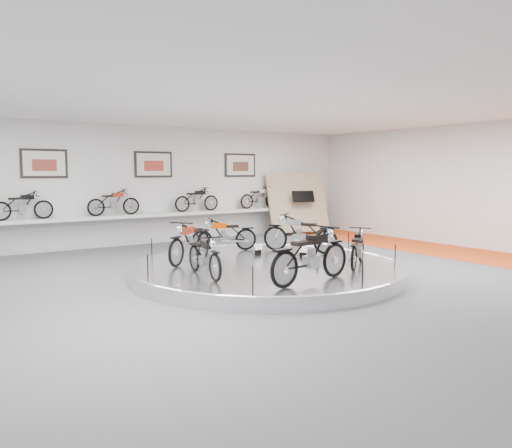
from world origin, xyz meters
TOP-DOWN VIEW (x-y plane):
  - floor at (0.00, 0.00)m, footprint 16.00×16.00m
  - ceiling at (0.00, 0.00)m, footprint 16.00×16.00m
  - wall_back at (0.00, 7.00)m, footprint 16.00×0.00m
  - wall_right at (8.00, 0.00)m, footprint 0.00×14.00m
  - orange_carpet_strip at (6.80, 0.00)m, footprint 2.40×12.60m
  - dado_band at (0.00, 6.98)m, footprint 15.68×0.04m
  - display_platform at (0.00, 0.30)m, footprint 6.40×6.40m
  - platform_rim at (0.00, 0.30)m, footprint 6.40×6.40m
  - shelf at (0.00, 6.70)m, footprint 11.00×0.55m
  - poster_left at (-3.50, 6.96)m, footprint 1.35×0.06m
  - poster_center at (0.00, 6.96)m, footprint 1.35×0.06m
  - poster_right at (3.50, 6.96)m, footprint 1.35×0.06m
  - display_panel at (5.60, 6.10)m, footprint 2.56×1.52m
  - shelf_bike_a at (-4.20, 6.70)m, footprint 1.22×0.43m
  - shelf_bike_b at (-1.50, 6.70)m, footprint 1.22×0.43m
  - shelf_bike_c at (1.50, 6.70)m, footprint 1.22×0.43m
  - shelf_bike_d at (4.20, 6.70)m, footprint 1.22×0.43m
  - bike_a at (1.65, 1.10)m, footprint 1.45×1.83m
  - bike_b at (0.10, 2.44)m, footprint 1.64×0.95m
  - bike_c at (-1.40, 1.47)m, footprint 1.74×1.48m
  - bike_d at (-1.90, -0.16)m, footprint 0.71×1.54m
  - bike_e at (-0.47, -1.83)m, footprint 1.92×0.91m
  - bike_f at (1.47, -1.20)m, footprint 1.50×1.30m

SIDE VIEW (x-z plane):
  - floor at x=0.00m, z-range 0.00..0.00m
  - orange_carpet_strip at x=6.80m, z-range 0.00..0.01m
  - display_platform at x=0.00m, z-range 0.00..0.30m
  - platform_rim at x=0.00m, z-range 0.22..0.32m
  - dado_band at x=0.00m, z-range 0.00..1.10m
  - bike_f at x=1.47m, z-range 0.30..1.17m
  - bike_d at x=-1.90m, z-range 0.30..1.17m
  - bike_b at x=0.10m, z-range 0.30..1.21m
  - bike_c at x=-1.40m, z-range 0.30..1.31m
  - bike_a at x=1.65m, z-range 0.30..1.34m
  - bike_e at x=-0.47m, z-range 0.30..1.38m
  - shelf at x=0.00m, z-range 0.95..1.05m
  - display_panel at x=5.60m, z-range 0.10..2.40m
  - shelf_bike_a at x=-4.20m, z-range 1.05..1.78m
  - shelf_bike_b at x=-1.50m, z-range 1.05..1.78m
  - shelf_bike_c at x=1.50m, z-range 1.05..1.78m
  - shelf_bike_d at x=4.20m, z-range 1.05..1.78m
  - wall_back at x=0.00m, z-range -6.00..10.00m
  - wall_right at x=8.00m, z-range -5.00..9.00m
  - poster_left at x=-3.50m, z-range 2.26..3.14m
  - poster_center at x=0.00m, z-range 2.26..3.14m
  - poster_right at x=3.50m, z-range 2.26..3.14m
  - ceiling at x=0.00m, z-range 4.00..4.00m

